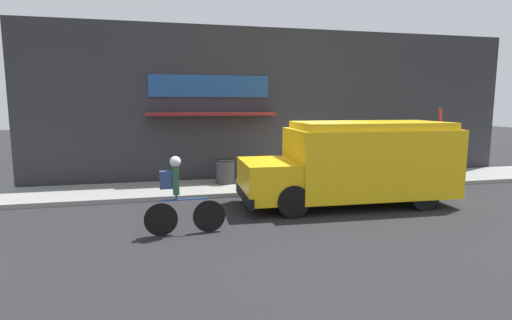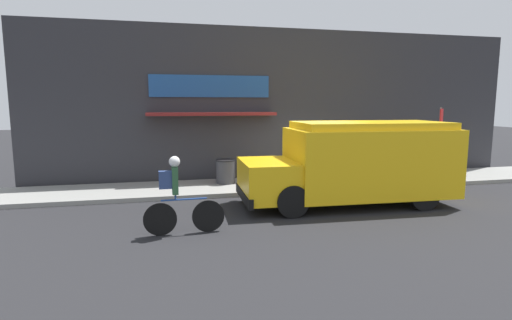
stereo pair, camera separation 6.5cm
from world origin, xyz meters
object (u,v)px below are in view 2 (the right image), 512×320
object	(u,v)px
stop_sign_post	(440,131)
trash_bin	(226,171)
cyclist	(178,196)
school_bus	(356,162)

from	to	relation	value
stop_sign_post	trash_bin	size ratio (longest dim) A/B	3.17
cyclist	trash_bin	size ratio (longest dim) A/B	2.17
stop_sign_post	cyclist	bearing A→B (deg)	-157.68
trash_bin	school_bus	bearing A→B (deg)	-44.24
school_bus	trash_bin	size ratio (longest dim) A/B	7.37
school_bus	stop_sign_post	xyz separation A→B (m)	(4.16, 2.15, 0.62)
cyclist	trash_bin	bearing A→B (deg)	68.25
cyclist	trash_bin	distance (m)	4.77
school_bus	trash_bin	distance (m)	4.32
school_bus	trash_bin	bearing A→B (deg)	137.83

